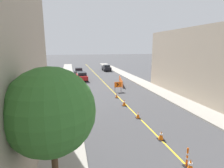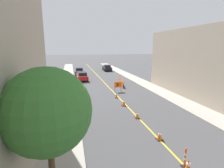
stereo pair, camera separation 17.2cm
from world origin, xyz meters
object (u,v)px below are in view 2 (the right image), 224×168
Objects in this scene: traffic_cone_farthest at (116,95)px; street_tree_left_near at (47,111)px; parked_car_curb_far at (107,68)px; parking_meter_far_curb at (73,85)px; delineator_post_front at (185,159)px; parked_car_curb_mid at (79,71)px; parking_meter_near_curb at (75,108)px; traffic_cone_third at (160,135)px; traffic_cone_second at (188,166)px; arrow_barricade_primary at (118,85)px; traffic_cone_fifth at (124,103)px; traffic_cone_fourth at (137,115)px; parked_car_curb_near at (82,76)px.

street_tree_left_near is (-6.17, -13.83, 3.59)m from traffic_cone_farthest.
parked_car_curb_far is 3.26× the size of parking_meter_far_curb.
delineator_post_front is 0.25× the size of parked_car_curb_mid.
parking_meter_near_curb is (-5.37, 7.57, 0.59)m from delineator_post_front.
parked_car_curb_far is 0.80× the size of street_tree_left_near.
traffic_cone_third is at bearing 28.52° from street_tree_left_near.
traffic_cone_farthest reaches higher than traffic_cone_third.
traffic_cone_second is 0.59× the size of parking_meter_near_curb.
traffic_cone_second is 0.17× the size of parked_car_curb_mid.
traffic_cone_third is at bearing -41.17° from parking_meter_near_curb.
parked_car_curb_mid reaches higher than arrow_barricade_primary.
traffic_cone_fifth is 0.55× the size of parking_meter_near_curb.
arrow_barricade_primary is at bearing 66.84° from street_tree_left_near.
parked_car_curb_mid is (-4.50, 16.99, -0.16)m from arrow_barricade_primary.
arrow_barricade_primary is at bearing 85.21° from traffic_cone_fourth.
traffic_cone_second reaches higher than traffic_cone_farthest.
parked_car_curb_far is (3.62, 35.22, 0.49)m from traffic_cone_third.
traffic_cone_fifth is (-0.17, 3.48, 0.04)m from traffic_cone_fourth.
parked_car_curb_near is (-3.52, 19.11, 0.50)m from traffic_cone_fourth.
street_tree_left_near reaches higher than traffic_cone_fifth.
parked_car_curb_near is at bearing 78.52° from parking_meter_far_curb.
traffic_cone_fifth is 0.64× the size of delineator_post_front.
traffic_cone_fourth is at bearing -87.15° from traffic_cone_fifth.
traffic_cone_fifth reaches higher than traffic_cone_third.
arrow_barricade_primary is at bearing 54.04° from parking_meter_near_curb.
traffic_cone_farthest is at bearing 90.29° from traffic_cone_fifth.
parking_meter_near_curb is 9.31m from parking_meter_far_curb.
parking_meter_far_curb is (-5.27, 17.29, 0.72)m from traffic_cone_second.
traffic_cone_farthest is at bearing 47.18° from parking_meter_near_curb.
traffic_cone_third is at bearing -95.91° from parked_car_curb_far.
parking_meter_far_curb reaches higher than traffic_cone_fifth.
street_tree_left_near reaches higher than parking_meter_far_curb.
traffic_cone_fourth is 0.14× the size of parked_car_curb_near.
parking_meter_far_curb is (-6.10, 0.89, 0.13)m from arrow_barricade_primary.
traffic_cone_fifth is at bearing -102.28° from arrow_barricade_primary.
traffic_cone_second is 38.63m from parked_car_curb_far.
parked_car_curb_mid is (-3.54, 22.92, 0.45)m from traffic_cone_fifth.
parking_meter_far_curb is (-5.37, 16.88, 0.63)m from delineator_post_front.
traffic_cone_fourth is 0.56× the size of delineator_post_front.
arrow_barricade_primary is 10.62m from parked_car_curb_near.
delineator_post_front is at bearing -81.64° from parked_car_curb_mid.
parking_meter_far_curb is at bearing 127.00° from traffic_cone_fifth.
traffic_cone_third is at bearing -95.88° from arrow_barricade_primary.
parking_meter_near_curb is at bearing 125.36° from delineator_post_front.
delineator_post_front is 0.79× the size of arrow_barricade_primary.
street_tree_left_near reaches higher than parked_car_curb_near.
parked_car_curb_near is (-3.34, 12.59, 0.48)m from traffic_cone_farthest.
delineator_post_front is (0.23, -10.06, 0.12)m from traffic_cone_fifth.
parked_car_curb_near is at bearing 100.45° from traffic_cone_fourth.
parking_meter_far_curb is 0.25× the size of street_tree_left_near.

